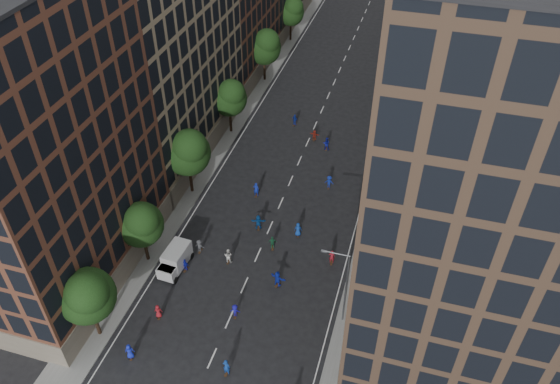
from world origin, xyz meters
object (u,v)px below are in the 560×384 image
Objects in this scene: skater_0 at (130,352)px; streetlamp_near at (344,285)px; streetlamp_far at (391,105)px; cargo_van at (175,259)px; skater_1 at (226,367)px.

streetlamp_near is at bearing -175.11° from skater_0.
streetlamp_far is 1.96× the size of cargo_van.
streetlamp_near is 4.76× the size of skater_1.
cargo_van is (-18.16, 1.78, -3.91)m from streetlamp_near.
skater_1 is (9.65, -10.32, -0.31)m from cargo_van.
streetlamp_far is 5.31× the size of skater_0.
cargo_van reaches higher than skater_0.
skater_1 reaches higher than skater_0.
streetlamp_far is at bearing -135.91° from skater_0.
skater_0 is (-17.51, -42.46, -4.32)m from streetlamp_far.
streetlamp_far is 36.33m from cargo_van.
skater_0 is 0.90× the size of skater_1.
streetlamp_near is at bearing -1.83° from cargo_van.
cargo_van is at bearing -110.18° from skater_0.
streetlamp_far reaches higher than cargo_van.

